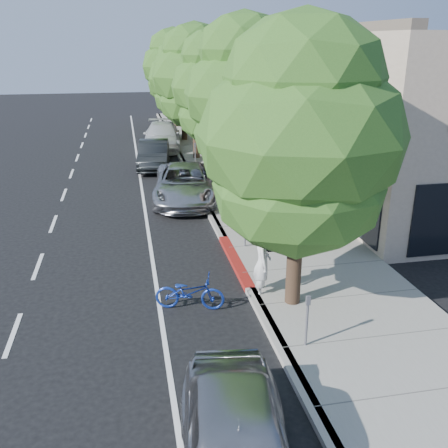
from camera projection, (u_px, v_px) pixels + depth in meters
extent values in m
plane|color=black|center=(242.00, 277.00, 15.09)|extent=(120.00, 120.00, 0.00)
cube|color=gray|center=(252.00, 195.00, 22.85)|extent=(4.60, 56.00, 0.15)
cube|color=#9E998E|center=(202.00, 198.00, 22.44)|extent=(0.30, 56.00, 0.15)
cube|color=maroon|center=(235.00, 261.00, 15.99)|extent=(0.32, 4.00, 0.15)
cube|color=#C3AC96|center=(324.00, 94.00, 32.21)|extent=(10.00, 36.00, 7.00)
cylinder|color=black|center=(294.00, 262.00, 12.96)|extent=(0.40, 0.40, 2.60)
ellipsoid|color=#295519|center=(298.00, 187.00, 12.26)|extent=(4.30, 4.30, 3.44)
ellipsoid|color=#295519|center=(301.00, 135.00, 11.83)|extent=(5.05, 5.05, 4.04)
ellipsoid|color=#295519|center=(304.00, 77.00, 11.36)|extent=(3.79, 3.79, 3.03)
cylinder|color=black|center=(242.00, 193.00, 18.45)|extent=(0.40, 0.40, 2.83)
ellipsoid|color=#295519|center=(243.00, 133.00, 17.69)|extent=(3.56, 3.56, 2.85)
ellipsoid|color=#295519|center=(243.00, 94.00, 17.21)|extent=(4.19, 4.19, 3.35)
ellipsoid|color=#295519|center=(244.00, 49.00, 16.71)|extent=(3.14, 3.14, 2.51)
cylinder|color=black|center=(214.00, 160.00, 24.00)|extent=(0.40, 0.40, 2.69)
ellipsoid|color=#295519|center=(214.00, 115.00, 23.27)|extent=(3.37, 3.37, 2.70)
ellipsoid|color=#295519|center=(213.00, 86.00, 22.82)|extent=(3.97, 3.97, 3.17)
ellipsoid|color=#295519|center=(213.00, 54.00, 22.35)|extent=(2.98, 2.98, 2.38)
cylinder|color=black|center=(196.00, 137.00, 29.52)|extent=(0.40, 0.40, 2.75)
ellipsoid|color=#295519|center=(195.00, 100.00, 28.78)|extent=(4.29, 4.29, 3.43)
ellipsoid|color=#295519|center=(195.00, 76.00, 28.32)|extent=(5.04, 5.04, 4.03)
ellipsoid|color=#295519|center=(195.00, 49.00, 27.83)|extent=(3.78, 3.78, 3.03)
cylinder|color=black|center=(184.00, 124.00, 35.10)|extent=(0.40, 0.40, 2.45)
ellipsoid|color=#295519|center=(183.00, 96.00, 34.44)|extent=(4.11, 4.11, 3.29)
ellipsoid|color=#295519|center=(183.00, 78.00, 34.03)|extent=(4.84, 4.84, 3.87)
ellipsoid|color=#295519|center=(182.00, 59.00, 33.59)|extent=(3.63, 3.63, 2.90)
cylinder|color=black|center=(175.00, 111.00, 40.57)|extent=(0.40, 0.40, 2.75)
ellipsoid|color=#295519|center=(174.00, 84.00, 39.83)|extent=(4.34, 4.34, 3.47)
ellipsoid|color=#295519|center=(174.00, 66.00, 39.37)|extent=(5.11, 5.11, 4.09)
ellipsoid|color=#295519|center=(173.00, 47.00, 38.88)|extent=(3.83, 3.83, 3.06)
imported|color=silver|center=(262.00, 263.00, 13.64)|extent=(0.61, 0.81, 2.01)
imported|color=#16319A|center=(190.00, 292.00, 13.15)|extent=(1.94, 1.10, 0.97)
imported|color=#A7A7AC|center=(185.00, 184.00, 22.05)|extent=(3.31, 5.96, 1.58)
imported|color=black|center=(154.00, 155.00, 27.87)|extent=(2.10, 4.75, 1.51)
imported|color=silver|center=(162.00, 136.00, 32.77)|extent=(2.96, 5.98, 1.67)
imported|color=black|center=(165.00, 133.00, 34.55)|extent=(2.25, 4.58, 1.50)
imported|color=black|center=(240.00, 163.00, 24.40)|extent=(1.21, 1.16, 1.96)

